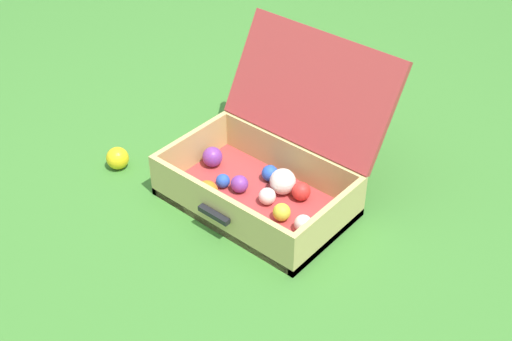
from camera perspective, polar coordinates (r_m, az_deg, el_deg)
The scene contains 3 objects.
ground_plane at distance 2.13m, azimuth -1.80°, elevation -2.78°, with size 16.00×16.00×0.00m, color #3D7A2D.
open_suitcase at distance 2.10m, azimuth 1.14°, elevation 0.33°, with size 0.56×0.55×0.46m.
stray_ball_on_grass at distance 2.30m, azimuth -11.46°, elevation 1.02°, with size 0.08×0.08×0.08m, color yellow.
Camera 1 is at (1.11, -1.20, 1.37)m, focal length 48.02 mm.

